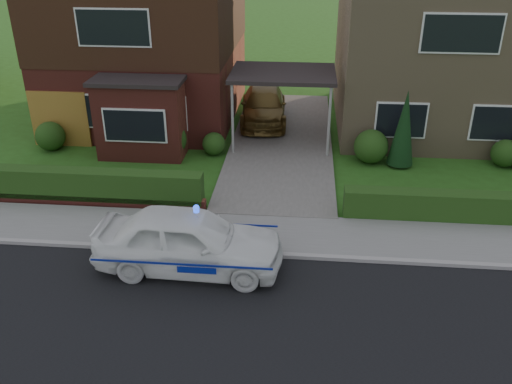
# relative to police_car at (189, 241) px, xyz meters

# --- Properties ---
(ground) EXTENTS (120.00, 120.00, 0.00)m
(ground) POSITION_rel_police_car_xyz_m (1.82, -2.40, -0.77)
(ground) COLOR #265216
(ground) RESTS_ON ground
(road) EXTENTS (60.00, 6.00, 0.02)m
(road) POSITION_rel_police_car_xyz_m (1.82, -2.40, -0.77)
(road) COLOR black
(road) RESTS_ON ground
(kerb) EXTENTS (60.00, 0.16, 0.12)m
(kerb) POSITION_rel_police_car_xyz_m (1.82, 0.65, -0.71)
(kerb) COLOR #9E9993
(kerb) RESTS_ON ground
(sidewalk) EXTENTS (60.00, 2.00, 0.10)m
(sidewalk) POSITION_rel_police_car_xyz_m (1.82, 1.70, -0.72)
(sidewalk) COLOR slate
(sidewalk) RESTS_ON ground
(driveway) EXTENTS (3.80, 12.00, 0.12)m
(driveway) POSITION_rel_police_car_xyz_m (1.82, 8.60, -0.71)
(driveway) COLOR #666059
(driveway) RESTS_ON ground
(house_left) EXTENTS (7.50, 9.53, 7.25)m
(house_left) POSITION_rel_police_car_xyz_m (-3.96, 11.50, 3.04)
(house_left) COLOR maroon
(house_left) RESTS_ON ground
(house_right) EXTENTS (7.50, 8.06, 7.25)m
(house_right) POSITION_rel_police_car_xyz_m (7.62, 11.59, 2.89)
(house_right) COLOR #9B845F
(house_right) RESTS_ON ground
(carport_link) EXTENTS (3.80, 3.00, 2.77)m
(carport_link) POSITION_rel_police_car_xyz_m (1.82, 8.55, 1.88)
(carport_link) COLOR black
(carport_link) RESTS_ON ground
(garage_door) EXTENTS (2.20, 0.10, 2.10)m
(garage_door) POSITION_rel_police_car_xyz_m (-6.43, 7.56, 0.28)
(garage_door) COLOR brown
(garage_door) RESTS_ON ground
(dwarf_wall) EXTENTS (7.70, 0.25, 0.36)m
(dwarf_wall) POSITION_rel_police_car_xyz_m (-3.98, 2.90, -0.59)
(dwarf_wall) COLOR maroon
(dwarf_wall) RESTS_ON ground
(hedge_left) EXTENTS (7.50, 0.55, 0.90)m
(hedge_left) POSITION_rel_police_car_xyz_m (-3.98, 3.05, -0.77)
(hedge_left) COLOR #133711
(hedge_left) RESTS_ON ground
(hedge_right) EXTENTS (7.50, 0.55, 0.80)m
(hedge_right) POSITION_rel_police_car_xyz_m (7.62, 2.95, -0.77)
(hedge_right) COLOR #133711
(hedge_right) RESTS_ON ground
(shrub_left_far) EXTENTS (1.08, 1.08, 1.08)m
(shrub_left_far) POSITION_rel_police_car_xyz_m (-6.68, 7.10, -0.23)
(shrub_left_far) COLOR #133711
(shrub_left_far) RESTS_ON ground
(shrub_left_mid) EXTENTS (1.32, 1.32, 1.32)m
(shrub_left_mid) POSITION_rel_police_car_xyz_m (-2.18, 6.90, -0.11)
(shrub_left_mid) COLOR #133711
(shrub_left_mid) RESTS_ON ground
(shrub_left_near) EXTENTS (0.84, 0.84, 0.84)m
(shrub_left_near) POSITION_rel_police_car_xyz_m (-0.58, 7.20, -0.35)
(shrub_left_near) COLOR #133711
(shrub_left_near) RESTS_ON ground
(shrub_right_near) EXTENTS (1.20, 1.20, 1.20)m
(shrub_right_near) POSITION_rel_police_car_xyz_m (5.02, 7.00, -0.17)
(shrub_right_near) COLOR #133711
(shrub_right_near) RESTS_ON ground
(shrub_right_mid) EXTENTS (0.96, 0.96, 0.96)m
(shrub_right_mid) POSITION_rel_police_car_xyz_m (9.62, 7.10, -0.29)
(shrub_right_mid) COLOR #133711
(shrub_right_mid) RESTS_ON ground
(conifer_a) EXTENTS (0.90, 0.90, 2.60)m
(conifer_a) POSITION_rel_police_car_xyz_m (6.02, 6.80, 0.53)
(conifer_a) COLOR black
(conifer_a) RESTS_ON ground
(police_car) EXTENTS (4.18, 4.60, 1.71)m
(police_car) POSITION_rel_police_car_xyz_m (0.00, 0.00, 0.00)
(police_car) COLOR white
(police_car) RESTS_ON ground
(driveway_car) EXTENTS (2.13, 4.62, 1.31)m
(driveway_car) POSITION_rel_police_car_xyz_m (0.95, 10.74, -0.00)
(driveway_car) COLOR brown
(driveway_car) RESTS_ON driveway
(potted_plant_a) EXTENTS (0.45, 0.31, 0.83)m
(potted_plant_a) POSITION_rel_police_car_xyz_m (-4.18, 3.60, -0.36)
(potted_plant_a) COLOR gray
(potted_plant_a) RESTS_ON ground
(potted_plant_b) EXTENTS (0.53, 0.48, 0.80)m
(potted_plant_b) POSITION_rel_police_car_xyz_m (-2.66, 6.60, -0.37)
(potted_plant_b) COLOR gray
(potted_plant_b) RESTS_ON ground
(potted_plant_c) EXTENTS (0.43, 0.43, 0.71)m
(potted_plant_c) POSITION_rel_police_car_xyz_m (-1.71, 3.60, -0.42)
(potted_plant_c) COLOR gray
(potted_plant_c) RESTS_ON ground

